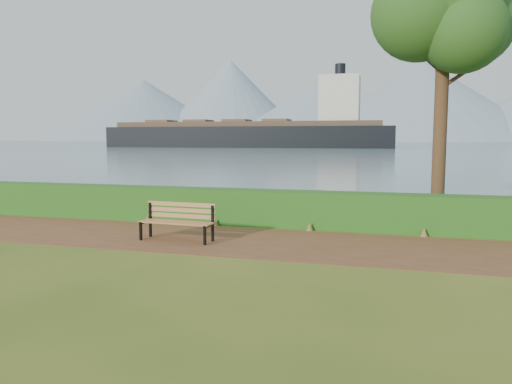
% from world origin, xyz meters
% --- Properties ---
extents(ground, '(140.00, 140.00, 0.00)m').
position_xyz_m(ground, '(0.00, 0.00, 0.00)').
color(ground, '#3B4F16').
rests_on(ground, ground).
extents(path, '(40.00, 3.40, 0.01)m').
position_xyz_m(path, '(0.00, 0.30, 0.01)').
color(path, '#55341D').
rests_on(path, ground).
extents(hedge, '(32.00, 0.85, 1.00)m').
position_xyz_m(hedge, '(0.00, 2.60, 0.50)').
color(hedge, '#1A4915').
rests_on(hedge, ground).
extents(water, '(700.00, 510.00, 0.00)m').
position_xyz_m(water, '(0.00, 260.00, 0.01)').
color(water, '#405367').
rests_on(water, ground).
extents(mountains, '(585.00, 190.00, 70.00)m').
position_xyz_m(mountains, '(-9.17, 406.05, 27.70)').
color(mountains, gray).
rests_on(mountains, ground).
extents(bench, '(1.85, 0.63, 0.91)m').
position_xyz_m(bench, '(-1.26, -0.03, 0.53)').
color(bench, black).
rests_on(bench, ground).
extents(tree, '(4.03, 3.47, 8.23)m').
position_xyz_m(tree, '(4.95, 4.44, 6.11)').
color(tree, '#382617').
rests_on(tree, ground).
extents(cargo_ship, '(75.40, 14.01, 22.79)m').
position_xyz_m(cargo_ship, '(-32.07, 114.60, 3.40)').
color(cargo_ship, black).
rests_on(cargo_ship, ground).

